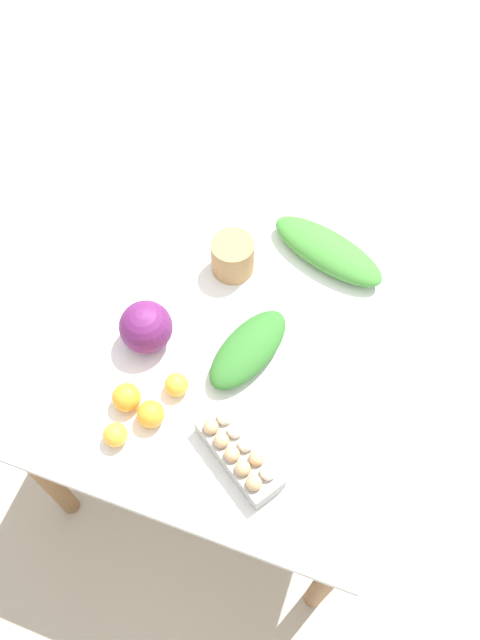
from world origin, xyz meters
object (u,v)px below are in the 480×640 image
(orange_0, at_px, (151,414))
(egg_carton, at_px, (239,453))
(greens_bunch_chard, at_px, (327,251))
(orange_2, at_px, (115,435))
(greens_bunch_beet_tops, at_px, (248,349))
(orange_3, at_px, (176,385))
(paper_bag, at_px, (233,256))
(orange_1, at_px, (127,397))
(cabbage_purple, at_px, (146,327))

(orange_0, bearing_deg, egg_carton, 85.04)
(greens_bunch_chard, xyz_separation_m, orange_2, (0.77, -0.36, -0.01))
(orange_0, xyz_separation_m, orange_2, (0.08, -0.07, -0.01))
(greens_bunch_beet_tops, xyz_separation_m, orange_3, (0.17, -0.15, -0.01))
(paper_bag, xyz_separation_m, greens_bunch_beet_tops, (0.28, 0.15, -0.02))
(orange_2, bearing_deg, paper_bag, 171.15)
(greens_bunch_chard, relative_size, orange_3, 5.84)
(greens_bunch_chard, distance_m, orange_1, 0.76)
(cabbage_purple, distance_m, greens_bunch_beet_tops, 0.30)
(orange_2, bearing_deg, orange_0, 141.89)
(greens_bunch_chard, bearing_deg, orange_3, -24.75)
(cabbage_purple, height_order, greens_bunch_beet_tops, cabbage_purple)
(orange_0, xyz_separation_m, orange_3, (-0.10, 0.03, -0.00))
(paper_bag, height_order, orange_3, paper_bag)
(greens_bunch_beet_tops, distance_m, orange_3, 0.23)
(greens_bunch_beet_tops, height_order, orange_1, orange_1)
(orange_2, bearing_deg, orange_1, -171.64)
(orange_1, bearing_deg, orange_2, 8.36)
(greens_bunch_chard, distance_m, orange_2, 0.85)
(egg_carton, xyz_separation_m, paper_bag, (-0.57, -0.23, 0.02))
(orange_2, height_order, orange_3, orange_3)
(cabbage_purple, relative_size, orange_0, 2.00)
(cabbage_purple, bearing_deg, greens_bunch_beet_tops, 99.81)
(egg_carton, distance_m, orange_3, 0.26)
(egg_carton, bearing_deg, greens_bunch_chard, -59.85)
(greens_bunch_chard, relative_size, orange_2, 5.97)
(orange_2, bearing_deg, cabbage_purple, -171.99)
(egg_carton, xyz_separation_m, orange_0, (-0.02, -0.26, -0.00))
(paper_bag, distance_m, greens_bunch_beet_tops, 0.31)
(greens_bunch_beet_tops, distance_m, orange_0, 0.33)
(paper_bag, height_order, greens_bunch_chard, paper_bag)
(orange_0, distance_m, orange_1, 0.08)
(paper_bag, distance_m, orange_3, 0.45)
(orange_1, bearing_deg, cabbage_purple, -172.17)
(cabbage_purple, distance_m, greens_bunch_chard, 0.62)
(greens_bunch_chard, bearing_deg, cabbage_purple, -41.41)
(paper_bag, distance_m, greens_bunch_chard, 0.30)
(greens_bunch_chard, bearing_deg, orange_0, -23.53)
(greens_bunch_beet_tops, bearing_deg, greens_bunch_chard, 164.12)
(paper_bag, bearing_deg, orange_0, -3.45)
(orange_0, relative_size, orange_3, 1.13)
(greens_bunch_chard, bearing_deg, orange_1, -29.75)
(egg_carton, relative_size, greens_bunch_chard, 0.71)
(orange_1, height_order, orange_2, orange_1)
(cabbage_purple, xyz_separation_m, greens_bunch_beet_tops, (-0.05, 0.29, -0.04))
(paper_bag, height_order, orange_2, paper_bag)
(egg_carton, relative_size, orange_1, 3.47)
(egg_carton, distance_m, orange_0, 0.26)
(orange_1, bearing_deg, orange_3, 126.60)
(greens_bunch_chard, bearing_deg, egg_carton, -3.14)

